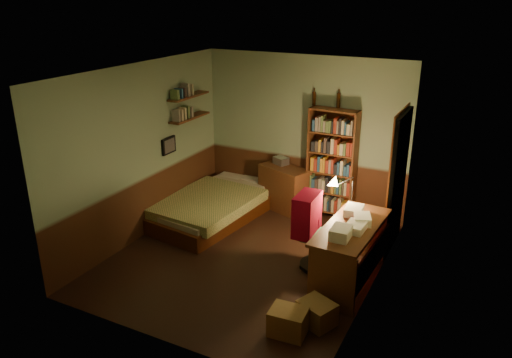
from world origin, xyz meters
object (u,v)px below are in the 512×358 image
at_px(bed, 214,197).
at_px(mini_stereo, 281,161).
at_px(cardboard_box_b, 317,313).
at_px(bookshelf, 332,164).
at_px(desk, 350,253).
at_px(office_chair, 320,235).
at_px(cardboard_box_a, 288,322).
at_px(desk_lamp, 353,181).
at_px(dresser, 284,188).

distance_m(bed, mini_stereo, 1.30).
bearing_deg(cardboard_box_b, bookshelf, 106.39).
relative_size(desk, office_chair, 1.51).
xyz_separation_m(office_chair, cardboard_box_a, (0.18, -1.48, -0.34)).
xyz_separation_m(bookshelf, desk, (0.88, -1.79, -0.51)).
bearing_deg(desk, cardboard_box_a, -98.91).
bearing_deg(bed, desk_lamp, 0.94).
height_order(office_chair, cardboard_box_a, office_chair).
xyz_separation_m(office_chair, cardboard_box_b, (0.40, -1.17, -0.35)).
distance_m(office_chair, cardboard_box_b, 1.29).
distance_m(cardboard_box_a, cardboard_box_b, 0.38).
xyz_separation_m(desk_lamp, cardboard_box_a, (-0.07, -1.97, -0.99)).
bearing_deg(desk_lamp, cardboard_box_a, -109.75).
bearing_deg(dresser, desk_lamp, -16.39).
height_order(dresser, bookshelf, bookshelf).
bearing_deg(mini_stereo, cardboard_box_a, -39.52).
height_order(mini_stereo, desk_lamp, desk_lamp).
bearing_deg(mini_stereo, office_chair, -26.78).
bearing_deg(desk_lamp, desk, -90.26).
height_order(bed, cardboard_box_a, bed).
bearing_deg(bed, cardboard_box_b, -29.88).
xyz_separation_m(dresser, cardboard_box_a, (1.40, -3.04, -0.23)).
bearing_deg(cardboard_box_b, mini_stereo, 121.36).
height_order(bookshelf, office_chair, bookshelf).
relative_size(bed, bookshelf, 1.26).
relative_size(mini_stereo, cardboard_box_a, 0.59).
distance_m(mini_stereo, desk_lamp, 2.02).
distance_m(dresser, cardboard_box_a, 3.36).
relative_size(desk, desk_lamp, 2.15).
distance_m(desk, cardboard_box_b, 1.06).
bearing_deg(desk_lamp, mini_stereo, 125.46).
distance_m(dresser, mini_stereo, 0.47).
xyz_separation_m(bed, mini_stereo, (0.78, 0.92, 0.48)).
distance_m(bookshelf, desk, 2.06).
distance_m(bookshelf, office_chair, 1.75).
relative_size(bookshelf, cardboard_box_a, 4.58).
relative_size(desk_lamp, office_chair, 0.70).
xyz_separation_m(mini_stereo, cardboard_box_b, (1.74, -2.86, -0.68)).
relative_size(bed, cardboard_box_a, 5.77).
distance_m(bed, cardboard_box_b, 3.19).
bearing_deg(cardboard_box_a, desk, 78.58).
relative_size(dresser, mini_stereo, 3.65).
height_order(mini_stereo, bookshelf, bookshelf).
distance_m(desk_lamp, cardboard_box_a, 2.20).
distance_m(bookshelf, cardboard_box_a, 3.28).
bearing_deg(bookshelf, cardboard_box_a, -75.52).
relative_size(mini_stereo, office_chair, 0.24).
bearing_deg(cardboard_box_a, bookshelf, 101.05).
height_order(desk, desk_lamp, desk_lamp).
distance_m(bed, desk, 2.73).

